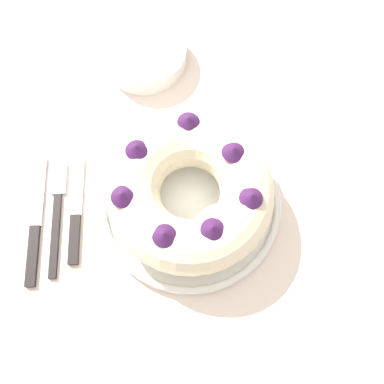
{
  "coord_description": "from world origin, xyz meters",
  "views": [
    {
      "loc": [
        -0.0,
        -0.22,
        1.46
      ],
      "look_at": [
        0.01,
        0.01,
        0.82
      ],
      "focal_mm": 42.0,
      "sensor_mm": 36.0,
      "label": 1
    }
  ],
  "objects_px": {
    "serving_dish": "(192,203)",
    "side_bowl": "(146,54)",
    "serving_knife": "(37,228)",
    "cake_knife": "(77,217)",
    "bundt_cake": "(192,192)",
    "fork": "(59,210)"
  },
  "relations": [
    {
      "from": "serving_dish",
      "to": "side_bowl",
      "type": "height_order",
      "value": "side_bowl"
    },
    {
      "from": "serving_knife",
      "to": "cake_knife",
      "type": "height_order",
      "value": "same"
    },
    {
      "from": "bundt_cake",
      "to": "fork",
      "type": "bearing_deg",
      "value": -179.45
    },
    {
      "from": "serving_dish",
      "to": "serving_knife",
      "type": "height_order",
      "value": "serving_dish"
    },
    {
      "from": "bundt_cake",
      "to": "serving_dish",
      "type": "bearing_deg",
      "value": -10.24
    },
    {
      "from": "bundt_cake",
      "to": "serving_knife",
      "type": "height_order",
      "value": "bundt_cake"
    },
    {
      "from": "cake_knife",
      "to": "side_bowl",
      "type": "relative_size",
      "value": 1.18
    },
    {
      "from": "fork",
      "to": "serving_knife",
      "type": "distance_m",
      "value": 0.04
    },
    {
      "from": "bundt_cake",
      "to": "side_bowl",
      "type": "relative_size",
      "value": 1.67
    },
    {
      "from": "serving_knife",
      "to": "side_bowl",
      "type": "height_order",
      "value": "side_bowl"
    },
    {
      "from": "fork",
      "to": "serving_knife",
      "type": "relative_size",
      "value": 0.89
    },
    {
      "from": "serving_knife",
      "to": "side_bowl",
      "type": "bearing_deg",
      "value": 60.19
    },
    {
      "from": "bundt_cake",
      "to": "cake_knife",
      "type": "distance_m",
      "value": 0.2
    },
    {
      "from": "bundt_cake",
      "to": "fork",
      "type": "height_order",
      "value": "bundt_cake"
    },
    {
      "from": "side_bowl",
      "to": "cake_knife",
      "type": "bearing_deg",
      "value": -110.63
    },
    {
      "from": "bundt_cake",
      "to": "side_bowl",
      "type": "bearing_deg",
      "value": 104.34
    },
    {
      "from": "fork",
      "to": "cake_knife",
      "type": "xyz_separation_m",
      "value": [
        0.03,
        -0.01,
        -0.0
      ]
    },
    {
      "from": "fork",
      "to": "side_bowl",
      "type": "distance_m",
      "value": 0.32
    },
    {
      "from": "side_bowl",
      "to": "serving_dish",
      "type": "bearing_deg",
      "value": -75.64
    },
    {
      "from": "fork",
      "to": "side_bowl",
      "type": "height_order",
      "value": "side_bowl"
    },
    {
      "from": "bundt_cake",
      "to": "cake_knife",
      "type": "xyz_separation_m",
      "value": [
        -0.19,
        -0.02,
        -0.06
      ]
    },
    {
      "from": "side_bowl",
      "to": "fork",
      "type": "bearing_deg",
      "value": -116.62
    }
  ]
}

